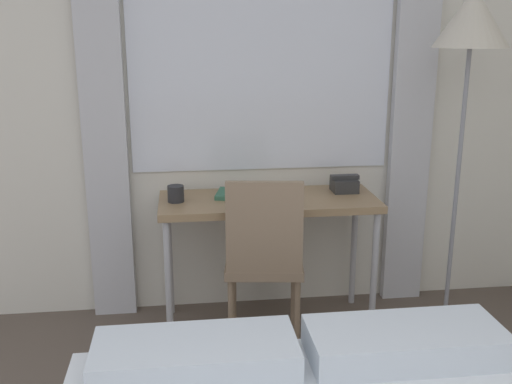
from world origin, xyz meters
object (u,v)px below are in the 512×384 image
Objects in this scene: standing_lamp at (471,34)px; desk_chair at (264,253)px; desk at (268,211)px; telephone at (344,184)px; mug at (176,194)px; book at (241,194)px.

desk_chair is at bearing -174.25° from standing_lamp.
desk is at bearing 84.48° from desk_chair.
standing_lamp is (1.01, -0.15, 0.94)m from desk.
standing_lamp is 1.02m from telephone.
desk_chair is 10.67× the size of mug.
mug is at bearing -169.93° from book.
desk is 0.18m from book.
standing_lamp reaches higher than desk.
desk_chair reaches higher than telephone.
standing_lamp is at bearing -5.37° from mug.
telephone is at bearing 157.69° from standing_lamp.
desk_chair is 1.53m from standing_lamp.
desk is at bearing 171.79° from standing_lamp.
mug is at bearing 158.17° from desk_chair.
telephone is at bearing 41.26° from desk_chair.
desk is 7.41× the size of telephone.
desk is 3.87× the size of book.
desk_chair is (-0.06, -0.25, -0.15)m from desk.
desk_chair reaches higher than desk.
standing_lamp is at bearing -8.21° from desk.
book is (-0.59, -0.02, -0.03)m from telephone.
desk is at bearing 0.41° from mug.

